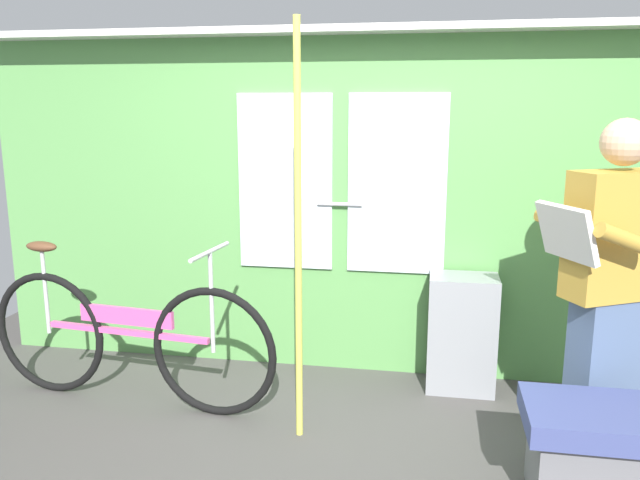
% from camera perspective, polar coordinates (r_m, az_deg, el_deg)
% --- Properties ---
extents(ground_plane, '(6.06, 4.06, 0.04)m').
position_cam_1_polar(ground_plane, '(3.26, 2.16, -20.00)').
color(ground_plane, '#474442').
extents(train_door_wall, '(5.06, 0.28, 2.15)m').
position_cam_1_polar(train_door_wall, '(4.02, 4.63, 3.65)').
color(train_door_wall, '#56934C').
rests_on(train_door_wall, ground_plane).
extents(bicycle_near_door, '(1.81, 0.44, 0.95)m').
position_cam_1_polar(bicycle_near_door, '(3.87, -16.84, -8.36)').
color(bicycle_near_door, black).
rests_on(bicycle_near_door, ground_plane).
extents(passenger_reading_newspaper, '(0.62, 0.57, 1.65)m').
position_cam_1_polar(passenger_reading_newspaper, '(3.33, 24.38, -3.64)').
color(passenger_reading_newspaper, slate).
rests_on(passenger_reading_newspaper, ground_plane).
extents(trash_bin_by_wall, '(0.40, 0.28, 0.71)m').
position_cam_1_polar(trash_bin_by_wall, '(3.99, 12.51, -8.11)').
color(trash_bin_by_wall, gray).
rests_on(trash_bin_by_wall, ground_plane).
extents(handrail_pole, '(0.04, 0.04, 2.11)m').
position_cam_1_polar(handrail_pole, '(3.16, -1.96, 0.12)').
color(handrail_pole, '#C6C14C').
rests_on(handrail_pole, ground_plane).
extents(bench_seat_corner, '(0.70, 0.44, 0.45)m').
position_cam_1_polar(bench_seat_corner, '(3.13, 24.11, -17.03)').
color(bench_seat_corner, '#3D477F').
rests_on(bench_seat_corner, ground_plane).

